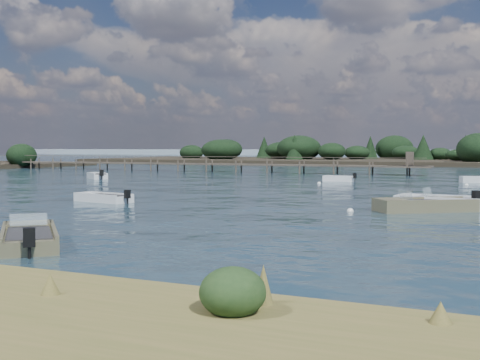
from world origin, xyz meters
The scene contains 15 objects.
ground centered at (0.00, 60.00, 0.00)m, with size 400.00×400.00×0.00m, color #152732.
tender_far_grey centered at (-23.81, 27.17, 0.17)m, with size 3.52×3.25×1.23m.
tender_far_grey_b centered at (11.89, 35.70, 0.16)m, with size 3.42×2.21×1.16m.
dinghy_mid_white_b centered at (10.79, 8.41, 0.17)m, with size 5.13×4.35×1.33m.
dinghy_mid_white_a centered at (11.78, 10.16, 0.18)m, with size 5.87×2.56×1.36m.
tender_far_white centered at (-0.12, 32.48, 0.15)m, with size 3.14×1.35×1.06m.
dinghy_near_olive centered at (0.54, -7.75, 0.15)m, with size 4.31×4.37×1.18m.
dinghy_mid_grey centered at (-7.00, 6.04, 0.14)m, with size 4.06×2.13×1.01m.
buoy_a centered at (-2.52, -4.17, 0.00)m, with size 0.32×0.32×0.32m, color white.
buoy_b centered at (7.40, 6.79, 0.00)m, with size 0.32×0.32×0.32m, color white.
buoy_c centered at (-9.45, 9.45, 0.00)m, with size 0.32×0.32×0.32m, color white.
buoy_e centered at (-0.80, 28.54, 0.00)m, with size 0.32×0.32×0.32m, color white.
buoy_extra_a centered at (11.21, 31.25, 0.00)m, with size 0.32×0.32×0.32m, color white.
jetty centered at (-21.74, 47.99, 0.98)m, with size 64.50×3.20×3.40m.
distant_haze centered at (-90.00, 230.00, 0.00)m, with size 280.00×20.00×2.40m, color gray.
Camera 1 is at (14.65, -22.42, 3.14)m, focal length 45.00 mm.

